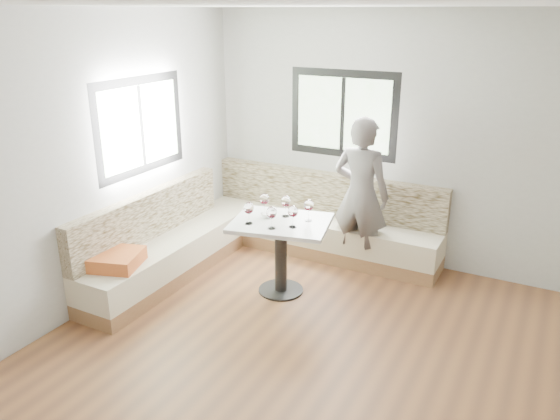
# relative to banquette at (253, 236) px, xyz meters

# --- Properties ---
(room) EXTENTS (5.01, 5.01, 2.81)m
(room) POSITION_rel_banquette_xyz_m (1.51, -1.53, 1.08)
(room) COLOR brown
(room) RESTS_ON ground
(banquette) EXTENTS (2.93, 2.80, 0.95)m
(banquette) POSITION_rel_banquette_xyz_m (0.00, 0.00, 0.00)
(banquette) COLOR #8E6543
(banquette) RESTS_ON ground
(table) EXTENTS (1.10, 0.94, 0.79)m
(table) POSITION_rel_banquette_xyz_m (0.60, -0.46, 0.26)
(table) COLOR black
(table) RESTS_ON ground
(person) EXTENTS (0.65, 0.45, 1.74)m
(person) POSITION_rel_banquette_xyz_m (1.11, 0.45, 0.54)
(person) COLOR #635D5C
(person) RESTS_ON ground
(olive_ramekin) EXTENTS (0.11, 0.11, 0.04)m
(olive_ramekin) POSITION_rel_banquette_xyz_m (0.43, -0.43, 0.47)
(olive_ramekin) COLOR white
(olive_ramekin) RESTS_ON table
(wine_glass_a) EXTENTS (0.10, 0.10, 0.23)m
(wine_glass_a) POSITION_rel_banquette_xyz_m (0.35, -0.67, 0.61)
(wine_glass_a) COLOR white
(wine_glass_a) RESTS_ON table
(wine_glass_b) EXTENTS (0.10, 0.10, 0.23)m
(wine_glass_b) POSITION_rel_banquette_xyz_m (0.61, -0.68, 0.61)
(wine_glass_b) COLOR white
(wine_glass_b) RESTS_ON table
(wine_glass_c) EXTENTS (0.10, 0.10, 0.23)m
(wine_glass_c) POSITION_rel_banquette_xyz_m (0.78, -0.55, 0.61)
(wine_glass_c) COLOR white
(wine_glass_c) RESTS_ON table
(wine_glass_d) EXTENTS (0.10, 0.10, 0.23)m
(wine_glass_d) POSITION_rel_banquette_xyz_m (0.58, -0.32, 0.61)
(wine_glass_d) COLOR white
(wine_glass_d) RESTS_ON table
(wine_glass_e) EXTENTS (0.10, 0.10, 0.23)m
(wine_glass_e) POSITION_rel_banquette_xyz_m (0.84, -0.32, 0.61)
(wine_glass_e) COLOR white
(wine_glass_e) RESTS_ON table
(wine_glass_f) EXTENTS (0.10, 0.10, 0.23)m
(wine_glass_f) POSITION_rel_banquette_xyz_m (0.35, -0.36, 0.61)
(wine_glass_f) COLOR white
(wine_glass_f) RESTS_ON table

